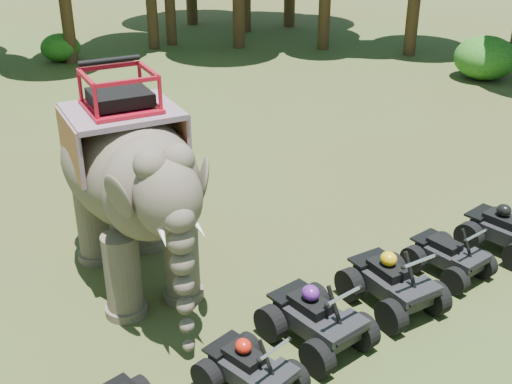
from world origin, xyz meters
The scene contains 7 objects.
ground centered at (0.00, 0.00, 0.00)m, with size 110.00×110.00×0.00m, color #47381E.
elephant centered at (-1.99, 2.60, 2.20)m, with size 2.30×5.24×4.40m, color brown, non-canonical shape.
atv_1 centered at (-2.12, -1.46, 0.58)m, with size 1.14×1.57×1.16m, color black, non-canonical shape.
atv_2 centered at (-0.49, -1.18, 0.68)m, with size 1.34×1.83×1.36m, color black, non-canonical shape.
atv_3 centered at (1.40, -1.23, 0.68)m, with size 1.34×1.83×1.36m, color black, non-canonical shape.
atv_4 centered at (3.18, -1.17, 0.59)m, with size 1.16×1.59×1.18m, color black, non-canonical shape.
atv_5 centered at (4.94, -1.35, 0.67)m, with size 1.32×1.80×1.34m, color black, non-canonical shape.
Camera 1 is at (-6.78, -7.79, 7.35)m, focal length 45.00 mm.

